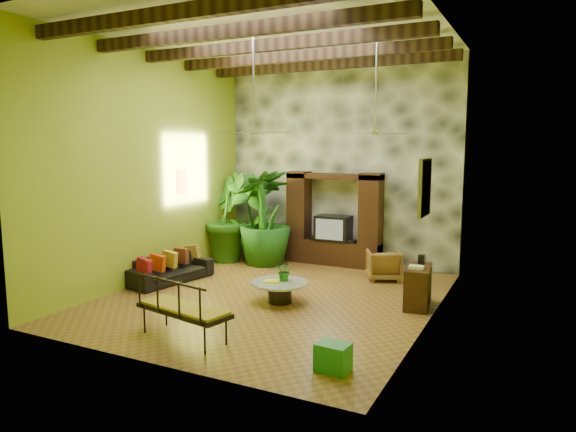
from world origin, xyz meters
The scene contains 23 objects.
ground centered at (0.00, 0.00, 0.00)m, with size 7.00×7.00×0.00m, color brown.
ceiling centered at (0.00, 0.00, 5.00)m, with size 6.00×7.00×0.02m, color silver.
back_wall centered at (0.00, 3.50, 2.50)m, with size 6.00×0.02×5.00m, color #9FB629.
left_wall centered at (-3.00, 0.00, 2.50)m, with size 0.02×7.00×5.00m, color #9FB629.
right_wall centered at (3.00, 0.00, 2.50)m, with size 0.02×7.00×5.00m, color #9FB629.
stone_accent_wall centered at (0.00, 3.44, 2.50)m, with size 5.98×0.10×4.98m, color #35393C.
ceiling_beams centered at (0.00, 0.00, 4.78)m, with size 5.95×5.36×0.22m.
entertainment_center centered at (0.00, 3.14, 0.97)m, with size 2.40×0.55×2.30m.
ceiling_fan_front centered at (-0.20, -0.40, 3.40)m, with size 1.28×1.28×1.86m.
ceiling_fan_back centered at (1.60, 1.20, 3.40)m, with size 1.28×1.28×1.86m.
wall_art_mask centered at (-2.96, 1.00, 2.10)m, with size 0.06×0.32×0.55m, color #C59117.
wall_art_painting centered at (2.96, -0.60, 2.30)m, with size 0.06×0.70×0.90m, color #25518A.
sofa centered at (-2.56, -0.01, 0.28)m, with size 1.93×0.76×0.56m, color black.
wicker_armchair centered at (1.55, 2.24, 0.33)m, with size 0.70×0.72×0.65m, color olive.
tall_plant_a centered at (-2.04, 2.53, 1.12)m, with size 1.18×0.80×2.25m, color #24661B.
tall_plant_b centered at (-2.65, 2.35, 1.13)m, with size 1.25×1.00×2.27m, color #296219.
tall_plant_c centered at (-1.54, 2.39, 1.18)m, with size 1.32×1.32×2.36m, color #1D5817.
coffee_table centered at (0.27, -0.28, 0.26)m, with size 1.07×1.07×0.40m.
centerpiece_plant centered at (0.31, -0.16, 0.59)m, with size 0.33×0.29×0.37m, color #1A5B18.
yellow_tray centered at (0.14, -0.37, 0.42)m, with size 0.28×0.20×0.03m, color yellow.
iron_bench centered at (-0.19, -2.65, 0.53)m, with size 1.69×0.88×0.57m.
side_console centered at (2.65, 0.64, 0.37)m, with size 0.42×0.94×0.75m, color #3C2113.
green_bin centered at (2.27, -2.62, 0.19)m, with size 0.43×0.32×0.37m, color #20782C.
Camera 1 is at (4.60, -8.62, 2.93)m, focal length 32.00 mm.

